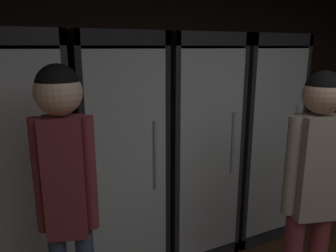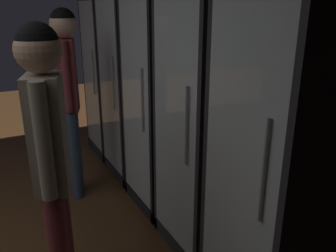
{
  "view_description": "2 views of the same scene",
  "coord_description": "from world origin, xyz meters",
  "px_view_note": "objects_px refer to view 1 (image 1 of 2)",
  "views": [
    {
      "loc": [
        -1.26,
        0.31,
        1.8
      ],
      "look_at": [
        -0.18,
        2.53,
        1.19
      ],
      "focal_mm": 34.39,
      "sensor_mm": 36.0,
      "label": 1
    },
    {
      "loc": [
        2.01,
        1.29,
        1.75
      ],
      "look_at": [
        -0.29,
        2.47,
        0.85
      ],
      "focal_mm": 37.46,
      "sensor_mm": 36.0,
      "label": 2
    }
  ],
  "objects_px": {
    "cooler_center": "(114,158)",
    "cooler_left": "(21,172)",
    "cooler_right": "(188,147)",
    "shopper_far": "(65,181)",
    "cooler_far_right": "(248,138)",
    "shopper_near": "(313,181)"
  },
  "relations": [
    {
      "from": "cooler_left",
      "to": "shopper_far",
      "type": "xyz_separation_m",
      "value": [
        0.2,
        -0.8,
        0.2
      ]
    },
    {
      "from": "cooler_left",
      "to": "cooler_right",
      "type": "relative_size",
      "value": 1.0
    },
    {
      "from": "cooler_center",
      "to": "cooler_right",
      "type": "height_order",
      "value": "same"
    },
    {
      "from": "cooler_right",
      "to": "cooler_left",
      "type": "bearing_deg",
      "value": -179.9
    },
    {
      "from": "cooler_far_right",
      "to": "shopper_near",
      "type": "bearing_deg",
      "value": -113.34
    },
    {
      "from": "cooler_left",
      "to": "cooler_far_right",
      "type": "relative_size",
      "value": 1.0
    },
    {
      "from": "cooler_right",
      "to": "shopper_near",
      "type": "distance_m",
      "value": 1.2
    },
    {
      "from": "cooler_right",
      "to": "cooler_far_right",
      "type": "bearing_deg",
      "value": 0.05
    },
    {
      "from": "shopper_near",
      "to": "shopper_far",
      "type": "bearing_deg",
      "value": 163.72
    },
    {
      "from": "cooler_far_right",
      "to": "shopper_near",
      "type": "relative_size",
      "value": 1.14
    },
    {
      "from": "cooler_center",
      "to": "cooler_left",
      "type": "bearing_deg",
      "value": -179.9
    },
    {
      "from": "cooler_left",
      "to": "cooler_center",
      "type": "xyz_separation_m",
      "value": [
        0.68,
        0.0,
        -0.0
      ]
    },
    {
      "from": "cooler_left",
      "to": "cooler_center",
      "type": "distance_m",
      "value": 0.68
    },
    {
      "from": "cooler_right",
      "to": "shopper_near",
      "type": "xyz_separation_m",
      "value": [
        0.17,
        -1.19,
        0.1
      ]
    },
    {
      "from": "cooler_right",
      "to": "shopper_far",
      "type": "relative_size",
      "value": 1.11
    },
    {
      "from": "cooler_left",
      "to": "shopper_near",
      "type": "relative_size",
      "value": 1.14
    },
    {
      "from": "shopper_near",
      "to": "shopper_far",
      "type": "distance_m",
      "value": 1.39
    },
    {
      "from": "cooler_center",
      "to": "cooler_right",
      "type": "bearing_deg",
      "value": 0.1
    },
    {
      "from": "cooler_left",
      "to": "shopper_far",
      "type": "relative_size",
      "value": 1.11
    },
    {
      "from": "cooler_left",
      "to": "shopper_near",
      "type": "xyz_separation_m",
      "value": [
        1.53,
        -1.18,
        0.1
      ]
    },
    {
      "from": "cooler_far_right",
      "to": "cooler_center",
      "type": "bearing_deg",
      "value": -179.93
    },
    {
      "from": "cooler_center",
      "to": "shopper_near",
      "type": "height_order",
      "value": "cooler_center"
    }
  ]
}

